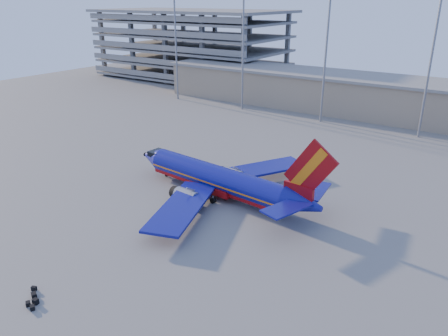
{
  "coord_description": "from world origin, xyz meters",
  "views": [
    {
      "loc": [
        29.34,
        -41.47,
        25.1
      ],
      "look_at": [
        -0.91,
        2.96,
        4.0
      ],
      "focal_mm": 35.0,
      "sensor_mm": 36.0,
      "label": 1
    }
  ],
  "objects": [
    {
      "name": "parking_garage",
      "position": [
        -62.0,
        74.05,
        11.73
      ],
      "size": [
        62.0,
        32.0,
        21.4
      ],
      "color": "slate",
      "rests_on": "ground"
    },
    {
      "name": "luggage_pile",
      "position": [
        -2.4,
        -24.85,
        0.22
      ],
      "size": [
        2.8,
        2.15,
        0.52
      ],
      "color": "black",
      "rests_on": "ground"
    },
    {
      "name": "aircraft_main",
      "position": [
        -1.15,
        2.64,
        2.31
      ],
      "size": [
        31.89,
        30.56,
        10.8
      ],
      "rotation": [
        0.0,
        0.0,
        -0.1
      ],
      "color": "navy",
      "rests_on": "ground"
    },
    {
      "name": "ground",
      "position": [
        0.0,
        0.0,
        0.0
      ],
      "size": [
        220.0,
        220.0,
        0.0
      ],
      "primitive_type": "plane",
      "color": "slate",
      "rests_on": "ground"
    },
    {
      "name": "light_mast_row",
      "position": [
        5.0,
        46.0,
        17.55
      ],
      "size": [
        101.6,
        1.6,
        28.65
      ],
      "color": "gray",
      "rests_on": "ground"
    },
    {
      "name": "terminal_building",
      "position": [
        10.0,
        58.0,
        4.32
      ],
      "size": [
        122.0,
        16.0,
        8.5
      ],
      "color": "gray",
      "rests_on": "ground"
    }
  ]
}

